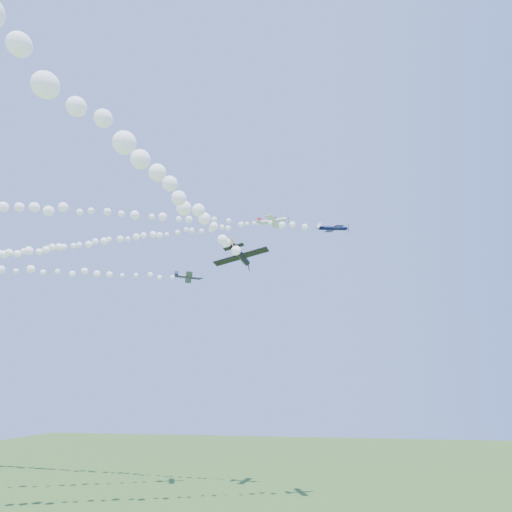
% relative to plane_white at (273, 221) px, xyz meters
% --- Properties ---
extents(ground, '(260.00, 260.00, 0.00)m').
position_rel_plane_white_xyz_m(ground, '(-3.41, -0.45, -55.93)').
color(ground, '#395A21').
rests_on(ground, ground).
extents(plane_white, '(7.26, 7.68, 1.99)m').
position_rel_plane_white_xyz_m(plane_white, '(0.00, 0.00, 0.00)').
color(plane_white, white).
extents(smoke_trail_white, '(75.01, 11.38, 3.05)m').
position_rel_plane_white_xyz_m(smoke_trail_white, '(-39.64, 4.78, -0.31)').
color(smoke_trail_white, white).
extents(plane_navy, '(6.44, 6.75, 1.82)m').
position_rel_plane_white_xyz_m(plane_navy, '(12.88, -7.02, -5.30)').
color(plane_navy, '#0D0F3A').
extents(smoke_trail_navy, '(71.13, 28.49, 2.60)m').
position_rel_plane_white_xyz_m(smoke_trail_navy, '(-24.43, -21.19, -5.52)').
color(smoke_trail_navy, white).
extents(plane_grey, '(6.50, 6.83, 2.40)m').
position_rel_plane_white_xyz_m(plane_grey, '(-19.36, 1.95, -11.29)').
color(plane_grey, '#34374C').
extents(smoke_trail_grey, '(67.96, 27.63, 3.02)m').
position_rel_plane_white_xyz_m(smoke_trail_grey, '(-55.09, -11.80, -11.68)').
color(smoke_trail_grey, white).
extents(plane_black, '(7.98, 7.64, 2.82)m').
position_rel_plane_white_xyz_m(plane_black, '(-0.63, -29.79, -17.29)').
color(plane_black, black).
extents(smoke_trail_black, '(8.90, 65.48, 3.09)m').
position_rel_plane_white_xyz_m(smoke_trail_black, '(-4.03, -64.81, -17.52)').
color(smoke_trail_black, white).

